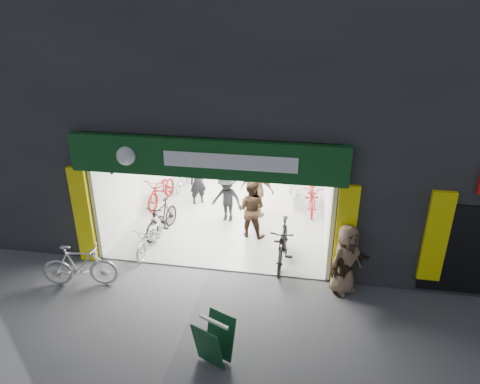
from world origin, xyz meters
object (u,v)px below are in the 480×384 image
(bike_left_front, at_px, (150,237))
(pedestrian_near, at_px, (346,259))
(bike_right_front, at_px, (283,244))
(sandwich_board, at_px, (214,340))
(parked_bike, at_px, (80,266))

(bike_left_front, distance_m, pedestrian_near, 5.20)
(pedestrian_near, bearing_deg, bike_right_front, 105.58)
(pedestrian_near, relative_size, sandwich_board, 1.85)
(pedestrian_near, distance_m, sandwich_board, 3.65)
(parked_bike, bearing_deg, bike_right_front, -79.74)
(bike_right_front, xyz_separation_m, pedestrian_near, (1.50, -0.90, 0.26))
(bike_left_front, distance_m, sandwich_board, 4.41)
(pedestrian_near, bearing_deg, sandwich_board, -176.62)
(bike_left_front, bearing_deg, pedestrian_near, -8.03)
(pedestrian_near, bearing_deg, bike_left_front, 126.53)
(sandwich_board, bearing_deg, bike_left_front, 150.46)
(parked_bike, height_order, pedestrian_near, pedestrian_near)
(bike_left_front, xyz_separation_m, bike_right_front, (3.60, 0.00, 0.17))
(bike_left_front, distance_m, bike_right_front, 3.60)
(parked_bike, relative_size, sandwich_board, 1.93)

